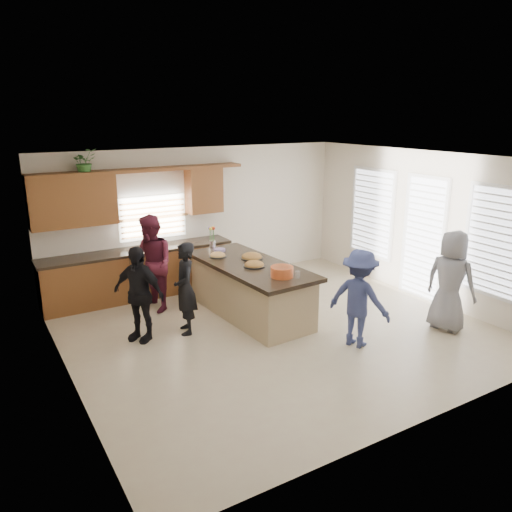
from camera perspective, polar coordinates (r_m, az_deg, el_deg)
floor at (r=8.34m, az=2.44°, el=-8.45°), size 6.50×6.50×0.00m
room_shell at (r=7.75m, az=2.60°, el=4.44°), size 6.52×6.02×2.81m
back_cabinetry at (r=9.80m, az=-13.63°, el=0.55°), size 4.08×0.66×2.46m
right_wall_glazing at (r=9.89m, az=18.81°, el=2.84°), size 0.06×4.00×2.25m
island at (r=8.78m, az=-0.69°, el=-3.97°), size 1.31×2.77×0.95m
platter_front at (r=8.44m, az=-0.21°, el=-1.05°), size 0.37×0.37×0.15m
platter_mid at (r=8.90m, az=-0.49°, el=-0.14°), size 0.41×0.41×0.17m
platter_back at (r=9.03m, az=-4.40°, el=0.05°), size 0.31×0.31×0.13m
salad_bowl at (r=7.91m, az=2.98°, el=-1.75°), size 0.36×0.36×0.17m
clear_cup at (r=7.90m, az=4.75°, el=-2.12°), size 0.09×0.09×0.10m
plate_stack at (r=9.41m, az=-4.17°, el=0.69°), size 0.21×0.21×0.04m
flower_vase at (r=9.50m, az=-5.03°, el=2.12°), size 0.14×0.14×0.44m
potted_plant at (r=9.39m, az=-19.03°, el=10.14°), size 0.51×0.48×0.46m
woman_left_back at (r=8.07m, az=-8.09°, el=-3.69°), size 0.49×0.62×1.51m
woman_left_mid at (r=9.04m, az=-11.81°, el=-0.90°), size 0.78×0.94×1.75m
woman_left_front at (r=7.95m, az=-13.29°, el=-4.21°), size 0.83×0.94×1.53m
woman_right_back at (r=7.72m, az=11.70°, el=-4.76°), size 0.90×1.12×1.52m
woman_right_front at (r=8.68m, az=21.35°, el=-2.66°), size 0.72×0.93×1.68m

